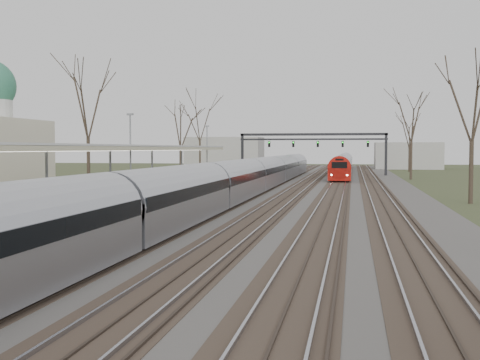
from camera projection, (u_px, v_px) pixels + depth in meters
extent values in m
cube|color=#474442|center=(289.00, 189.00, 56.89)|extent=(24.00, 160.00, 0.10)
cube|color=#4C3828|center=(227.00, 188.00, 58.00)|extent=(2.60, 160.00, 0.06)
cube|color=gray|center=(219.00, 187.00, 58.13)|extent=(0.07, 160.00, 0.12)
cube|color=gray|center=(234.00, 187.00, 57.86)|extent=(0.07, 160.00, 0.12)
cube|color=#4C3828|center=(263.00, 188.00, 57.35)|extent=(2.60, 160.00, 0.06)
cube|color=gray|center=(255.00, 187.00, 57.48)|extent=(0.07, 160.00, 0.12)
cube|color=gray|center=(270.00, 187.00, 57.22)|extent=(0.07, 160.00, 0.12)
cube|color=#4C3828|center=(299.00, 189.00, 56.70)|extent=(2.60, 160.00, 0.06)
cube|color=gray|center=(292.00, 188.00, 56.83)|extent=(0.07, 160.00, 0.12)
cube|color=gray|center=(307.00, 188.00, 56.57)|extent=(0.07, 160.00, 0.12)
cube|color=#4C3828|center=(337.00, 189.00, 56.06)|extent=(2.60, 160.00, 0.06)
cube|color=gray|center=(329.00, 188.00, 56.19)|extent=(0.07, 160.00, 0.12)
cube|color=gray|center=(344.00, 188.00, 55.92)|extent=(0.07, 160.00, 0.12)
cube|color=#4C3828|center=(375.00, 190.00, 55.41)|extent=(2.60, 160.00, 0.06)
cube|color=gray|center=(367.00, 189.00, 55.54)|extent=(0.07, 160.00, 0.12)
cube|color=gray|center=(383.00, 189.00, 55.27)|extent=(0.07, 160.00, 0.12)
cube|color=#9E9B93|center=(131.00, 197.00, 41.37)|extent=(3.50, 69.00, 1.00)
cylinder|color=slate|center=(47.00, 176.00, 29.98)|extent=(0.14, 0.14, 3.00)
cylinder|color=slate|center=(110.00, 170.00, 37.83)|extent=(0.14, 0.14, 3.00)
cylinder|color=slate|center=(152.00, 167.00, 45.68)|extent=(0.14, 0.14, 3.00)
cylinder|color=slate|center=(182.00, 164.00, 53.53)|extent=(0.14, 0.14, 3.00)
cube|color=silver|center=(104.00, 146.00, 36.77)|extent=(4.10, 50.00, 0.12)
cube|color=beige|center=(104.00, 148.00, 36.78)|extent=(4.10, 50.00, 0.25)
cube|color=black|center=(242.00, 154.00, 88.03)|extent=(0.35, 0.35, 6.00)
cube|color=black|center=(386.00, 155.00, 84.23)|extent=(0.35, 0.35, 6.00)
cube|color=black|center=(313.00, 134.00, 85.98)|extent=(21.00, 0.35, 0.35)
cube|color=black|center=(313.00, 139.00, 86.02)|extent=(21.00, 0.25, 0.25)
cube|color=black|center=(269.00, 144.00, 87.01)|extent=(0.32, 0.22, 0.85)
sphere|color=#0CFF19|center=(269.00, 142.00, 86.86)|extent=(0.16, 0.16, 0.16)
cube|color=black|center=(293.00, 144.00, 86.37)|extent=(0.32, 0.22, 0.85)
sphere|color=#0CFF19|center=(293.00, 142.00, 86.21)|extent=(0.16, 0.16, 0.16)
cube|color=black|center=(318.00, 144.00, 85.72)|extent=(0.32, 0.22, 0.85)
sphere|color=#0CFF19|center=(318.00, 142.00, 85.57)|extent=(0.16, 0.16, 0.16)
cube|color=black|center=(343.00, 144.00, 85.07)|extent=(0.32, 0.22, 0.85)
sphere|color=#0CFF19|center=(343.00, 142.00, 84.92)|extent=(0.16, 0.16, 0.16)
cube|color=black|center=(368.00, 144.00, 84.42)|extent=(0.32, 0.22, 0.85)
sphere|color=#0CFF19|center=(368.00, 142.00, 84.27)|extent=(0.16, 0.16, 0.16)
cylinder|color=#2D231C|center=(88.00, 164.00, 53.04)|extent=(0.30, 0.30, 4.95)
cylinder|color=#2D231C|center=(471.00, 172.00, 41.43)|extent=(0.30, 0.30, 4.50)
cube|color=#9A9CA3|center=(251.00, 181.00, 50.76)|extent=(2.55, 90.00, 1.60)
cylinder|color=#9A9CA3|center=(251.00, 174.00, 50.72)|extent=(2.60, 89.70, 2.60)
cube|color=black|center=(251.00, 172.00, 50.72)|extent=(2.62, 89.40, 0.55)
cube|color=black|center=(251.00, 192.00, 50.81)|extent=(1.80, 89.00, 0.35)
cube|color=#9A9CA3|center=(344.00, 166.00, 95.73)|extent=(2.55, 60.00, 1.60)
cylinder|color=#9A9CA3|center=(344.00, 162.00, 95.69)|extent=(2.60, 59.70, 2.60)
cube|color=black|center=(344.00, 161.00, 95.69)|extent=(2.62, 59.40, 0.55)
cube|color=#A01009|center=(339.00, 174.00, 66.39)|extent=(2.55, 0.50, 1.50)
cylinder|color=#A01009|center=(339.00, 168.00, 66.40)|extent=(2.60, 0.60, 2.60)
cube|color=black|center=(339.00, 165.00, 66.12)|extent=(1.70, 0.12, 0.70)
sphere|color=white|center=(332.00, 175.00, 66.35)|extent=(0.22, 0.22, 0.22)
sphere|color=white|center=(347.00, 175.00, 66.04)|extent=(0.22, 0.22, 0.22)
cube|color=black|center=(344.00, 172.00, 95.78)|extent=(1.80, 59.00, 0.35)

